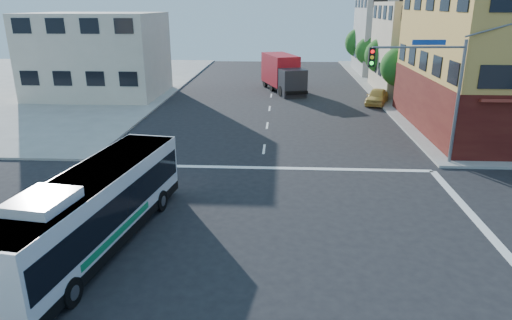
{
  "coord_description": "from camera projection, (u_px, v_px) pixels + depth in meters",
  "views": [
    {
      "loc": [
        1.08,
        -14.7,
        8.76
      ],
      "look_at": [
        -0.07,
        5.25,
        1.92
      ],
      "focal_mm": 32.0,
      "sensor_mm": 36.0,
      "label": 1
    }
  ],
  "objects": [
    {
      "name": "signal_mast_ne",
      "position": [
        430.0,
        78.0,
        24.7
      ],
      "size": [
        7.91,
        1.13,
        8.07
      ],
      "color": "slate",
      "rests_on": "ground"
    },
    {
      "name": "ground",
      "position": [
        250.0,
        255.0,
        16.78
      ],
      "size": [
        120.0,
        120.0,
        0.0
      ],
      "primitive_type": "plane",
      "color": "black",
      "rests_on": "ground"
    },
    {
      "name": "building_west",
      "position": [
        98.0,
        55.0,
        44.73
      ],
      "size": [
        12.06,
        10.06,
        8.0
      ],
      "color": "beige",
      "rests_on": "ground"
    },
    {
      "name": "street_tree_c",
      "position": [
        370.0,
        49.0,
        56.5
      ],
      "size": [
        3.4,
        3.4,
        5.29
      ],
      "color": "#382014",
      "rests_on": "ground"
    },
    {
      "name": "street_tree_d",
      "position": [
        360.0,
        41.0,
        63.92
      ],
      "size": [
        4.0,
        4.0,
        6.03
      ],
      "color": "#382014",
      "rests_on": "ground"
    },
    {
      "name": "box_truck",
      "position": [
        283.0,
        74.0,
        47.87
      ],
      "size": [
        4.92,
        8.61,
        3.73
      ],
      "rotation": [
        0.0,
        0.0,
        0.33
      ],
      "color": "#27272C",
      "rests_on": "ground"
    },
    {
      "name": "parked_car",
      "position": [
        377.0,
        97.0,
        41.9
      ],
      "size": [
        2.98,
        4.52,
        1.43
      ],
      "primitive_type": "imported",
      "rotation": [
        0.0,
        0.0,
        -0.34
      ],
      "color": "#E1BA53",
      "rests_on": "ground"
    },
    {
      "name": "street_tree_b",
      "position": [
        384.0,
        53.0,
        48.85
      ],
      "size": [
        3.8,
        3.8,
        5.79
      ],
      "color": "#382014",
      "rests_on": "ground"
    },
    {
      "name": "transit_bus",
      "position": [
        94.0,
        209.0,
        16.9
      ],
      "size": [
        3.84,
        11.11,
        3.22
      ],
      "rotation": [
        0.0,
        0.0,
        -0.14
      ],
      "color": "black",
      "rests_on": "ground"
    },
    {
      "name": "building_east_far",
      "position": [
        405.0,
        34.0,
        59.55
      ],
      "size": [
        12.06,
        10.06,
        10.0
      ],
      "color": "#9E9E99",
      "rests_on": "ground"
    },
    {
      "name": "street_tree_a",
      "position": [
        402.0,
        64.0,
        41.35
      ],
      "size": [
        3.6,
        3.6,
        5.53
      ],
      "color": "#382014",
      "rests_on": "ground"
    },
    {
      "name": "building_east_near",
      "position": [
        439.0,
        48.0,
        46.49
      ],
      "size": [
        12.06,
        10.06,
        9.0
      ],
      "color": "#C4B096",
      "rests_on": "ground"
    }
  ]
}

